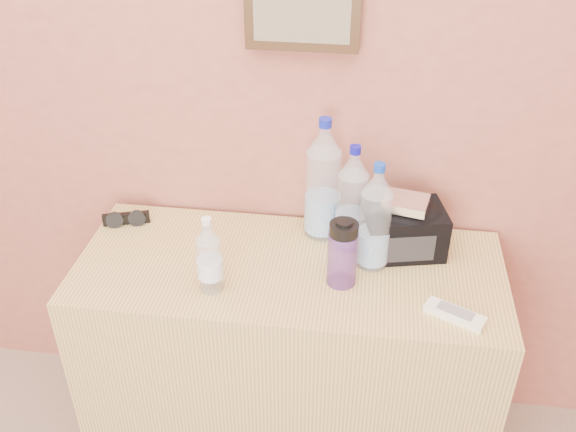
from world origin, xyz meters
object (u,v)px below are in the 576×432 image
Objects in this scene: pet_small at (209,259)px; pet_large_b at (323,185)px; pet_large_d at (375,222)px; ac_remote at (455,314)px; dresser at (289,361)px; toiletry_bag at (403,227)px; nalgene_bottle at (343,253)px; sunglasses at (126,218)px; pet_large_c at (352,203)px; foil_packet at (406,203)px.

pet_large_b is at bearing 48.63° from pet_small.
pet_large_d is 0.32m from ac_remote.
toiletry_bag is (0.31, 0.12, 0.45)m from dresser.
pet_small reaches higher than ac_remote.
ac_remote is 0.31m from toiletry_bag.
nalgene_bottle is at bearing -17.96° from dresser.
sunglasses is (-0.52, 0.14, 0.39)m from dresser.
toiletry_bag is (0.83, -0.02, 0.06)m from sunglasses.
pet_small is (-0.42, -0.17, -0.04)m from pet_large_d.
pet_large_c is at bearing -30.20° from pet_large_b.
pet_large_b is at bearing -13.78° from sunglasses.
sunglasses is 0.83m from toiletry_bag.
pet_large_c is at bearing 128.91° from pet_large_d.
dresser is at bearing -112.66° from pet_large_b.
pet_large_c reaches higher than foil_packet.
ac_remote is 0.33m from foil_packet.
pet_small is at bearing -131.37° from pet_large_b.
nalgene_bottle is 1.39× the size of sunglasses.
toiletry_bag is (0.16, 0.17, -0.02)m from nalgene_bottle.
ac_remote reaches higher than dresser.
sunglasses is (-0.75, 0.10, -0.12)m from pet_large_d.
pet_large_b reaches higher than pet_large_c.
toiletry_bag is (0.08, 0.08, -0.06)m from pet_large_d.
pet_large_d is at bearing -40.90° from pet_large_b.
dresser is at bearing -172.89° from ac_remote.
pet_large_c is (0.16, 0.13, 0.51)m from dresser.
nalgene_bottle is 0.23m from toiletry_bag.
pet_small is at bearing -166.84° from toiletry_bag.
ac_remote is (0.36, -0.33, -0.15)m from pet_large_b.
dresser is 0.56m from pet_large_d.
pet_large_d is 2.67× the size of foil_packet.
nalgene_bottle is at bearing -173.43° from ac_remote.
foil_packet is at bearing -5.70° from pet_large_c.
nalgene_bottle is (0.34, 0.08, -0.00)m from pet_small.
nalgene_bottle is 0.87× the size of toiletry_bag.
foil_packet is at bearing -15.58° from pet_large_b.
pet_small is (-0.19, -0.12, 0.47)m from dresser.
toiletry_bag reaches higher than dresser.
pet_large_d is at bearing -24.51° from sunglasses.
toiletry_bag is at bearing -1.30° from pet_large_c.
nalgene_bottle reaches higher than foil_packet.
pet_small is (-0.26, -0.30, -0.07)m from pet_large_b.
pet_large_b is 0.25m from toiletry_bag.
dresser is 0.55m from pet_large_c.
dresser is 0.60m from ac_remote.
pet_small reaches higher than sunglasses.
pet_large_d reaches higher than dresser.
pet_large_b reaches higher than pet_small.
sunglasses is at bearing 172.52° from pet_large_d.
sunglasses is at bearing 141.19° from pet_small.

